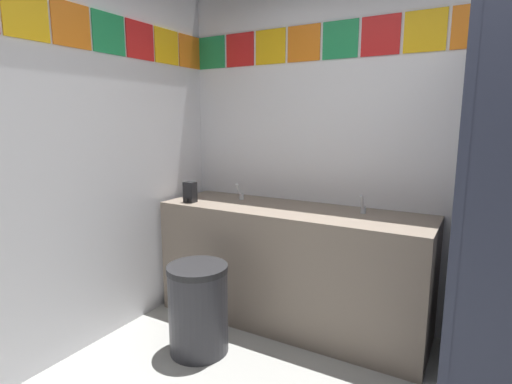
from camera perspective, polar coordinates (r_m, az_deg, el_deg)
wall_back at (r=2.97m, az=22.07°, el=5.75°), size 3.65×0.09×2.63m
wall_side at (r=2.59m, az=-31.66°, el=4.46°), size 0.09×3.32×2.63m
vanity_counter at (r=3.04m, az=4.91°, el=-10.30°), size 1.98×0.61×0.88m
faucet_left at (r=3.22m, az=-2.28°, el=-0.20°), size 0.04×0.10×0.14m
faucet_right at (r=2.83m, az=14.96°, el=-1.99°), size 0.04×0.10×0.14m
soap_dispenser at (r=3.16m, az=-9.38°, el=-0.02°), size 0.09×0.09×0.16m
stall_divider at (r=2.03m, az=32.03°, el=-5.25°), size 0.92×1.34×2.05m
trash_bin at (r=2.76m, az=-8.22°, el=-16.10°), size 0.40×0.40×0.59m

